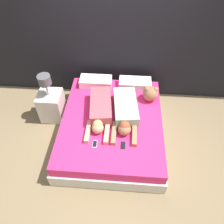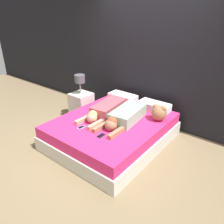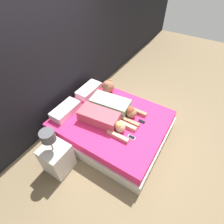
{
  "view_description": "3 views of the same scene",
  "coord_description": "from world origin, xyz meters",
  "px_view_note": "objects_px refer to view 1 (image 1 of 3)",
  "views": [
    {
      "loc": [
        0.18,
        -2.37,
        3.17
      ],
      "look_at": [
        0.0,
        0.0,
        0.59
      ],
      "focal_mm": 35.0,
      "sensor_mm": 36.0,
      "label": 1
    },
    {
      "loc": [
        2.12,
        -2.66,
        2.2
      ],
      "look_at": [
        0.0,
        0.0,
        0.59
      ],
      "focal_mm": 35.0,
      "sensor_mm": 36.0,
      "label": 2
    },
    {
      "loc": [
        -1.94,
        -1.21,
        2.88
      ],
      "look_at": [
        0.0,
        0.0,
        0.59
      ],
      "focal_mm": 28.0,
      "sensor_mm": 36.0,
      "label": 3
    }
  ],
  "objects_px": {
    "pillow_head_right": "(135,84)",
    "person_right": "(125,112)",
    "pillow_head_left": "(96,82)",
    "cell_phone_right": "(123,145)",
    "person_left": "(100,110)",
    "plush_toy": "(151,93)",
    "nightstand": "(51,104)",
    "bed": "(112,127)",
    "cell_phone_left": "(95,144)"
  },
  "relations": [
    {
      "from": "bed",
      "to": "cell_phone_right",
      "type": "xyz_separation_m",
      "value": [
        0.2,
        -0.53,
        0.23
      ]
    },
    {
      "from": "pillow_head_left",
      "to": "person_right",
      "type": "distance_m",
      "value": 0.96
    },
    {
      "from": "person_right",
      "to": "plush_toy",
      "type": "distance_m",
      "value": 0.61
    },
    {
      "from": "person_left",
      "to": "nightstand",
      "type": "bearing_deg",
      "value": 162.69
    },
    {
      "from": "plush_toy",
      "to": "pillow_head_right",
      "type": "bearing_deg",
      "value": 129.42
    },
    {
      "from": "pillow_head_left",
      "to": "nightstand",
      "type": "xyz_separation_m",
      "value": [
        -0.77,
        -0.47,
        -0.19
      ]
    },
    {
      "from": "person_left",
      "to": "cell_phone_left",
      "type": "relative_size",
      "value": 8.25
    },
    {
      "from": "bed",
      "to": "cell_phone_right",
      "type": "distance_m",
      "value": 0.61
    },
    {
      "from": "pillow_head_right",
      "to": "nightstand",
      "type": "bearing_deg",
      "value": -162.79
    },
    {
      "from": "cell_phone_right",
      "to": "nightstand",
      "type": "height_order",
      "value": "nightstand"
    },
    {
      "from": "pillow_head_left",
      "to": "person_right",
      "type": "bearing_deg",
      "value": -52.45
    },
    {
      "from": "person_left",
      "to": "nightstand",
      "type": "height_order",
      "value": "nightstand"
    },
    {
      "from": "person_left",
      "to": "pillow_head_right",
      "type": "bearing_deg",
      "value": 53.23
    },
    {
      "from": "person_left",
      "to": "cell_phone_right",
      "type": "height_order",
      "value": "person_left"
    },
    {
      "from": "person_left",
      "to": "person_right",
      "type": "height_order",
      "value": "person_right"
    },
    {
      "from": "person_right",
      "to": "person_left",
      "type": "bearing_deg",
      "value": -179.37
    },
    {
      "from": "pillow_head_right",
      "to": "pillow_head_left",
      "type": "bearing_deg",
      "value": 180.0
    },
    {
      "from": "pillow_head_right",
      "to": "person_left",
      "type": "bearing_deg",
      "value": -126.77
    },
    {
      "from": "bed",
      "to": "pillow_head_right",
      "type": "height_order",
      "value": "pillow_head_right"
    },
    {
      "from": "pillow_head_left",
      "to": "cell_phone_right",
      "type": "height_order",
      "value": "pillow_head_left"
    },
    {
      "from": "pillow_head_right",
      "to": "cell_phone_right",
      "type": "bearing_deg",
      "value": -97.0
    },
    {
      "from": "plush_toy",
      "to": "nightstand",
      "type": "bearing_deg",
      "value": -175.43
    },
    {
      "from": "cell_phone_left",
      "to": "nightstand",
      "type": "bearing_deg",
      "value": 136.01
    },
    {
      "from": "pillow_head_left",
      "to": "person_left",
      "type": "bearing_deg",
      "value": -77.38
    },
    {
      "from": "cell_phone_right",
      "to": "plush_toy",
      "type": "distance_m",
      "value": 1.13
    },
    {
      "from": "nightstand",
      "to": "person_right",
      "type": "bearing_deg",
      "value": -12.05
    },
    {
      "from": "bed",
      "to": "person_right",
      "type": "distance_m",
      "value": 0.4
    },
    {
      "from": "plush_toy",
      "to": "person_left",
      "type": "bearing_deg",
      "value": -152.51
    },
    {
      "from": "bed",
      "to": "plush_toy",
      "type": "distance_m",
      "value": 0.89
    },
    {
      "from": "pillow_head_left",
      "to": "cell_phone_right",
      "type": "xyz_separation_m",
      "value": [
        0.58,
        -1.36,
        -0.07
      ]
    },
    {
      "from": "bed",
      "to": "cell_phone_right",
      "type": "bearing_deg",
      "value": -68.79
    },
    {
      "from": "cell_phone_left",
      "to": "plush_toy",
      "type": "height_order",
      "value": "plush_toy"
    },
    {
      "from": "nightstand",
      "to": "cell_phone_left",
      "type": "bearing_deg",
      "value": -43.99
    },
    {
      "from": "pillow_head_left",
      "to": "cell_phone_left",
      "type": "bearing_deg",
      "value": -83.6
    },
    {
      "from": "person_left",
      "to": "person_right",
      "type": "relative_size",
      "value": 0.97
    },
    {
      "from": "cell_phone_right",
      "to": "plush_toy",
      "type": "xyz_separation_m",
      "value": [
        0.44,
        1.03,
        0.14
      ]
    },
    {
      "from": "pillow_head_left",
      "to": "person_right",
      "type": "xyz_separation_m",
      "value": [
        0.58,
        -0.76,
        0.03
      ]
    },
    {
      "from": "bed",
      "to": "cell_phone_left",
      "type": "distance_m",
      "value": 0.62
    },
    {
      "from": "person_left",
      "to": "person_right",
      "type": "xyz_separation_m",
      "value": [
        0.41,
        0.0,
        -0.0
      ]
    },
    {
      "from": "pillow_head_left",
      "to": "plush_toy",
      "type": "xyz_separation_m",
      "value": [
        1.01,
        -0.33,
        0.07
      ]
    },
    {
      "from": "pillow_head_right",
      "to": "person_right",
      "type": "distance_m",
      "value": 0.78
    },
    {
      "from": "bed",
      "to": "cell_phone_left",
      "type": "bearing_deg",
      "value": -112.14
    },
    {
      "from": "pillow_head_left",
      "to": "nightstand",
      "type": "height_order",
      "value": "nightstand"
    },
    {
      "from": "pillow_head_right",
      "to": "person_left",
      "type": "xyz_separation_m",
      "value": [
        -0.57,
        -0.76,
        0.03
      ]
    },
    {
      "from": "cell_phone_left",
      "to": "plush_toy",
      "type": "xyz_separation_m",
      "value": [
        0.86,
        1.04,
        0.14
      ]
    },
    {
      "from": "pillow_head_left",
      "to": "pillow_head_right",
      "type": "relative_size",
      "value": 1.0
    },
    {
      "from": "pillow_head_right",
      "to": "person_right",
      "type": "xyz_separation_m",
      "value": [
        -0.16,
        -0.76,
        0.03
      ]
    },
    {
      "from": "person_right",
      "to": "plush_toy",
      "type": "xyz_separation_m",
      "value": [
        0.43,
        0.43,
        0.04
      ]
    },
    {
      "from": "pillow_head_right",
      "to": "bed",
      "type": "bearing_deg",
      "value": -114.12
    },
    {
      "from": "pillow_head_right",
      "to": "cell_phone_left",
      "type": "height_order",
      "value": "pillow_head_right"
    }
  ]
}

